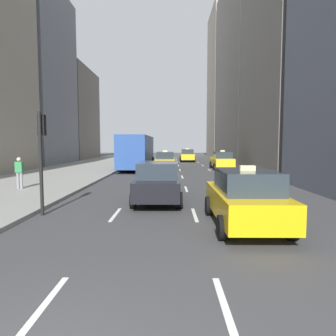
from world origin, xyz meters
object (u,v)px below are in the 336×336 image
taxi_lead (187,155)px  city_bus (137,151)px  sedan_black_near (158,182)px  taxi_third (165,161)px  pedestrian_far_walking (19,171)px  taxi_second (222,160)px  traffic_light_pole (41,146)px  taxi_fourth (245,198)px

taxi_lead → city_bus: size_ratio=0.38×
sedan_black_near → city_bus: 17.45m
taxi_lead → taxi_third: (-2.80, -13.11, 0.00)m
taxi_lead → sedan_black_near: bearing=-95.5°
taxi_third → sedan_black_near: size_ratio=0.97×
city_bus → pedestrian_far_walking: bearing=-107.5°
taxi_third → city_bus: city_bus is taller
taxi_second → city_bus: size_ratio=0.38×
sedan_black_near → pedestrian_far_walking: bearing=159.7°
taxi_third → city_bus: size_ratio=0.38×
sedan_black_near → taxi_lead: bearing=84.5°
taxi_lead → pedestrian_far_walking: (-10.17, -26.24, 0.19)m
taxi_lead → traffic_light_pole: traffic_light_pole is taller
taxi_lead → taxi_second: size_ratio=1.00×
taxi_third → traffic_light_pole: bearing=-102.2°
taxi_third → pedestrian_far_walking: (-7.37, -13.13, 0.19)m
taxi_third → pedestrian_far_walking: taxi_third is taller
pedestrian_far_walking → taxi_lead: bearing=68.8°
taxi_lead → taxi_fourth: size_ratio=1.00×
taxi_lead → taxi_fourth: bearing=-90.0°
sedan_black_near → taxi_third: bearing=90.0°
taxi_lead → traffic_light_pole: size_ratio=1.22×
taxi_second → pedestrian_far_walking: size_ratio=2.67×
taxi_second → sedan_black_near: bearing=-108.4°
city_bus → pedestrian_far_walking: size_ratio=7.04×
traffic_light_pole → taxi_fourth: bearing=-12.0°
pedestrian_far_walking → taxi_third: bearing=60.7°
taxi_third → traffic_light_pole: traffic_light_pole is taller
city_bus → traffic_light_pole: size_ratio=3.23×
city_bus → traffic_light_pole: (-1.14, -19.56, 0.62)m
pedestrian_far_walking → taxi_second: bearing=47.5°
taxi_third → taxi_fourth: 19.85m
city_bus → traffic_light_pole: traffic_light_pole is taller
pedestrian_far_walking → traffic_light_pole: 6.27m
taxi_second → traffic_light_pole: bearing=-116.4°
taxi_second → traffic_light_pole: traffic_light_pole is taller
taxi_second → traffic_light_pole: (-9.55, -19.22, 1.53)m
traffic_light_pole → sedan_black_near: bearing=30.8°
taxi_lead → taxi_third: same height
taxi_lead → pedestrian_far_walking: size_ratio=2.67×
taxi_lead → sedan_black_near: taxi_lead is taller
sedan_black_near → traffic_light_pole: traffic_light_pole is taller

